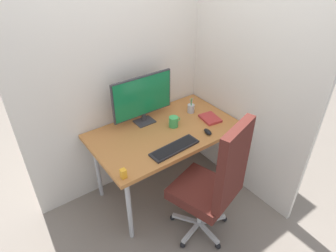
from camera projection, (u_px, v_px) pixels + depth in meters
ground_plane at (165, 187)px, 3.18m from camera, size 8.00×8.00×0.00m
wall_back at (137, 50)px, 2.70m from camera, size 2.36×0.04×2.80m
wall_side_right at (238, 52)px, 2.66m from camera, size 0.04×1.79×2.80m
desk at (165, 135)px, 2.80m from camera, size 1.38×0.81×0.75m
office_chair at (215, 183)px, 2.34m from camera, size 0.56×0.60×1.23m
monitor at (143, 97)px, 2.74m from camera, size 0.63×0.15×0.48m
keyboard at (175, 148)px, 2.52m from camera, size 0.47×0.16×0.02m
mouse at (208, 132)px, 2.71m from camera, size 0.07×0.11×0.04m
pen_holder at (191, 108)px, 3.01m from camera, size 0.07×0.07×0.17m
notebook at (210, 118)px, 2.91m from camera, size 0.19×0.23×0.03m
coffee_mug at (174, 122)px, 2.79m from camera, size 0.12×0.09×0.10m
desk_clamp_accessory at (123, 174)px, 2.21m from camera, size 0.04×0.04×0.08m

